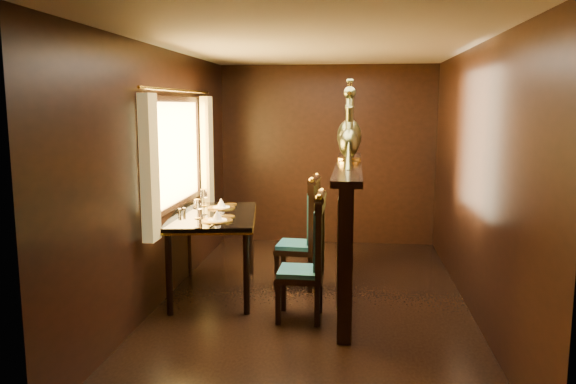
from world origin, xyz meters
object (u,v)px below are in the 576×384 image
object	(u,v)px
peacock_left	(349,131)
peacock_right	(350,121)
chair_right	(307,229)
chair_left	(312,253)
dining_table	(213,221)

from	to	relation	value
peacock_left	peacock_right	bearing A→B (deg)	90.00
chair_right	chair_left	bearing A→B (deg)	-77.90
chair_left	peacock_left	world-z (taller)	peacock_left
dining_table	chair_left	distance (m)	1.25
dining_table	chair_right	distance (m)	1.00
peacock_right	chair_left	bearing A→B (deg)	-107.97
chair_right	peacock_left	distance (m)	1.17
peacock_right	dining_table	bearing A→B (deg)	-166.74
chair_left	chair_right	distance (m)	0.92
peacock_left	peacock_right	size ratio (longest dim) A/B	0.80
chair_left	chair_right	size ratio (longest dim) A/B	0.97
chair_left	peacock_right	distance (m)	1.53
chair_right	peacock_left	bearing A→B (deg)	-23.38
chair_right	peacock_left	xyz separation A→B (m)	(0.43, -0.23, 1.06)
dining_table	peacock_right	bearing A→B (deg)	4.46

